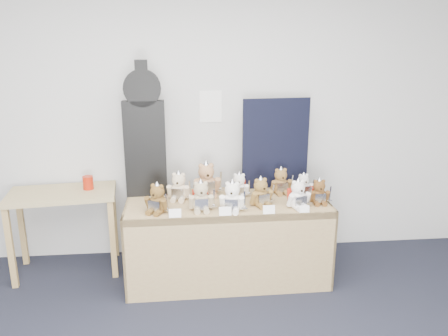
{
  "coord_description": "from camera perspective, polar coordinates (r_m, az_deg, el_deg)",
  "views": [
    {
      "loc": [
        -0.03,
        -1.66,
        2.05
      ],
      "look_at": [
        0.3,
        1.83,
        1.06
      ],
      "focal_mm": 35.0,
      "sensor_mm": 36.0,
      "label": 1
    }
  ],
  "objects": [
    {
      "name": "teddy_front_far_right",
      "position": [
        3.7,
        9.64,
        -3.51
      ],
      "size": [
        0.23,
        0.2,
        0.27
      ],
      "rotation": [
        0.0,
        0.0,
        0.23
      ],
      "color": "white",
      "rests_on": "display_table"
    },
    {
      "name": "red_cup",
      "position": [
        4.16,
        -17.33,
        -1.84
      ],
      "size": [
        0.09,
        0.09,
        0.12
      ],
      "primitive_type": "cylinder",
      "color": "#AB1F0B",
      "rests_on": "side_table"
    },
    {
      "name": "teddy_front_left",
      "position": [
        3.59,
        -3.03,
        -3.84
      ],
      "size": [
        0.23,
        0.19,
        0.28
      ],
      "rotation": [
        0.0,
        0.0,
        0.03
      ],
      "color": "tan",
      "rests_on": "display_table"
    },
    {
      "name": "teddy_back_centre_right",
      "position": [
        3.91,
        1.98,
        -2.38
      ],
      "size": [
        0.2,
        0.18,
        0.25
      ],
      "rotation": [
        0.0,
        0.0,
        -0.14
      ],
      "color": "white",
      "rests_on": "display_table"
    },
    {
      "name": "teddy_back_left",
      "position": [
        3.85,
        -5.93,
        -2.54
      ],
      "size": [
        0.23,
        0.2,
        0.28
      ],
      "rotation": [
        0.0,
        0.0,
        -0.19
      ],
      "color": "beige",
      "rests_on": "display_table"
    },
    {
      "name": "teddy_back_centre_left",
      "position": [
        3.94,
        -2.3,
        -1.65
      ],
      "size": [
        0.28,
        0.24,
        0.34
      ],
      "rotation": [
        0.0,
        0.0,
        0.12
      ],
      "color": "tan",
      "rests_on": "display_table"
    },
    {
      "name": "entry_card_c",
      "position": [
        3.55,
        5.89,
        -5.43
      ],
      "size": [
        0.1,
        0.02,
        0.07
      ],
      "primitive_type": "cube",
      "rotation": [
        -0.24,
        0.0,
        0.01
      ],
      "color": "white",
      "rests_on": "display_table"
    },
    {
      "name": "teddy_back_right",
      "position": [
        4.03,
        7.43,
        -1.81
      ],
      "size": [
        0.22,
        0.19,
        0.27
      ],
      "rotation": [
        0.0,
        0.0,
        0.11
      ],
      "color": "brown",
      "rests_on": "display_table"
    },
    {
      "name": "teddy_front_centre",
      "position": [
        3.57,
        1.08,
        -3.9
      ],
      "size": [
        0.23,
        0.21,
        0.29
      ],
      "rotation": [
        0.0,
        0.0,
        -0.23
      ],
      "color": "white",
      "rests_on": "display_table"
    },
    {
      "name": "teddy_front_end",
      "position": [
        3.83,
        12.31,
        -3.15
      ],
      "size": [
        0.2,
        0.17,
        0.24
      ],
      "rotation": [
        0.0,
        0.0,
        -0.03
      ],
      "color": "brown",
      "rests_on": "display_table"
    },
    {
      "name": "teddy_front_right",
      "position": [
        3.7,
        4.83,
        -3.28
      ],
      "size": [
        0.23,
        0.21,
        0.27
      ],
      "rotation": [
        0.0,
        0.0,
        0.32
      ],
      "color": "brown",
      "rests_on": "display_table"
    },
    {
      "name": "teddy_front_far_left",
      "position": [
        3.58,
        -8.71,
        -4.09
      ],
      "size": [
        0.22,
        0.22,
        0.27
      ],
      "rotation": [
        0.0,
        0.0,
        -0.44
      ],
      "color": "brown",
      "rests_on": "display_table"
    },
    {
      "name": "teddy_back_end",
      "position": [
        4.01,
        10.34,
        -2.25
      ],
      "size": [
        0.19,
        0.16,
        0.23
      ],
      "rotation": [
        0.0,
        0.0,
        0.18
      ],
      "color": "white",
      "rests_on": "display_table"
    },
    {
      "name": "side_table",
      "position": [
        4.23,
        -20.28,
        -4.57
      ],
      "size": [
        0.99,
        0.62,
        0.78
      ],
      "rotation": [
        0.0,
        0.0,
        0.12
      ],
      "color": "#A08156",
      "rests_on": "floor"
    },
    {
      "name": "entry_card_a",
      "position": [
        3.48,
        -6.41,
        -5.9
      ],
      "size": [
        0.1,
        0.02,
        0.07
      ],
      "primitive_type": "cube",
      "rotation": [
        -0.24,
        0.0,
        0.01
      ],
      "color": "white",
      "rests_on": "display_table"
    },
    {
      "name": "guitar_case",
      "position": [
        3.9,
        -10.37,
        4.73
      ],
      "size": [
        0.37,
        0.13,
        1.2
      ],
      "rotation": [
        0.0,
        0.0,
        0.05
      ],
      "color": "black",
      "rests_on": "display_table"
    },
    {
      "name": "entry_card_b",
      "position": [
        3.49,
        0.17,
        -5.67
      ],
      "size": [
        0.1,
        0.02,
        0.07
      ],
      "primitive_type": "cube",
      "rotation": [
        -0.24,
        0.0,
        0.01
      ],
      "color": "white",
      "rests_on": "display_table"
    },
    {
      "name": "room_shell",
      "position": [
        4.2,
        -1.75,
        8.03
      ],
      "size": [
        6.0,
        6.0,
        6.0
      ],
      "color": "silver",
      "rests_on": "floor"
    },
    {
      "name": "entry_card_d",
      "position": [
        3.62,
        10.45,
        -5.28
      ],
      "size": [
        0.08,
        0.02,
        0.06
      ],
      "primitive_type": "cube",
      "rotation": [
        -0.24,
        0.0,
        0.01
      ],
      "color": "white",
      "rests_on": "display_table"
    },
    {
      "name": "display_table",
      "position": [
        3.83,
        0.52,
        -6.86
      ],
      "size": [
        1.77,
        0.75,
        0.73
      ],
      "rotation": [
        0.0,
        0.0,
        0.01
      ],
      "color": "#95724C",
      "rests_on": "floor"
    },
    {
      "name": "navy_board",
      "position": [
        4.11,
        6.77,
        3.15
      ],
      "size": [
        0.64,
        0.08,
        0.85
      ],
      "primitive_type": "cube",
      "rotation": [
        0.0,
        0.0,
        0.1
      ],
      "color": "black",
      "rests_on": "display_table"
    }
  ]
}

